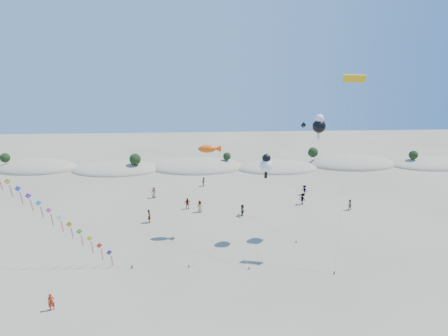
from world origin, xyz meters
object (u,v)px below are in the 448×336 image
flyer_foreground (51,302)px  fish_kite (210,149)px  kite_train (3,179)px  parafoil_kite (354,82)px

flyer_foreground → fish_kite: bearing=25.0°
kite_train → parafoil_kite: 38.42m
kite_train → fish_kite: kite_train is taller
parafoil_kite → flyer_foreground: (-30.02, -10.37, -18.56)m
kite_train → fish_kite: bearing=15.6°
kite_train → flyer_foreground: bearing=-51.4°
flyer_foreground → parafoil_kite: bearing=-1.5°
fish_kite → parafoil_kite: size_ratio=0.57×
kite_train → flyer_foreground: size_ratio=15.10×
kite_train → parafoil_kite: bearing=2.3°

